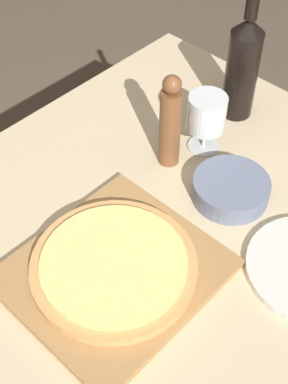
# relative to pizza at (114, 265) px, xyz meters

# --- Properties ---
(dining_table) EXTENTS (0.90, 1.21, 0.78)m
(dining_table) POSITION_rel_pizza_xyz_m (-0.02, 0.08, -0.14)
(dining_table) COLOR #CCB78E
(dining_table) RESTS_ON ground_plane
(cutting_board) EXTENTS (0.32, 0.35, 0.02)m
(cutting_board) POSITION_rel_pizza_xyz_m (0.00, 0.00, -0.02)
(cutting_board) COLOR #A87A47
(cutting_board) RESTS_ON dining_table
(pizza) EXTENTS (0.30, 0.30, 0.02)m
(pizza) POSITION_rel_pizza_xyz_m (0.00, 0.00, 0.00)
(pizza) COLOR tan
(pizza) RESTS_ON cutting_board
(wine_bottle) EXTENTS (0.07, 0.07, 0.33)m
(wine_bottle) POSITION_rel_pizza_xyz_m (-0.12, 0.53, 0.10)
(wine_bottle) COLOR black
(wine_bottle) RESTS_ON dining_table
(pepper_mill) EXTENTS (0.05, 0.05, 0.22)m
(pepper_mill) POSITION_rel_pizza_xyz_m (-0.13, 0.29, 0.08)
(pepper_mill) COLOR brown
(pepper_mill) RESTS_ON dining_table
(wine_glass) EXTENTS (0.08, 0.08, 0.14)m
(wine_glass) POSITION_rel_pizza_xyz_m (-0.10, 0.38, 0.06)
(wine_glass) COLOR silver
(wine_glass) RESTS_ON dining_table
(small_bowl) EXTENTS (0.16, 0.16, 0.04)m
(small_bowl) POSITION_rel_pizza_xyz_m (0.04, 0.30, -0.01)
(small_bowl) COLOR slate
(small_bowl) RESTS_ON dining_table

